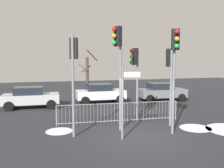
{
  "coord_description": "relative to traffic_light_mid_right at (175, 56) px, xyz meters",
  "views": [
    {
      "loc": [
        -4.08,
        -9.4,
        3.28
      ],
      "look_at": [
        -0.32,
        2.88,
        2.05
      ],
      "focal_mm": 38.83,
      "sensor_mm": 36.0,
      "label": 1
    }
  ],
  "objects": [
    {
      "name": "traffic_light_mid_left",
      "position": [
        0.66,
        1.54,
        -0.55
      ],
      "size": [
        0.32,
        0.57,
        3.98
      ],
      "rotation": [
        0.0,
        0.0,
        0.01
      ],
      "color": "slate",
      "rests_on": "ground"
    },
    {
      "name": "car_grey_far",
      "position": [
        4.02,
        8.5,
        -2.71
      ],
      "size": [
        3.93,
        2.21,
        1.47
      ],
      "rotation": [
        0.0,
        0.0,
        -0.09
      ],
      "color": "slate",
      "rests_on": "ground"
    },
    {
      "name": "direction_sign_post",
      "position": [
        -2.32,
        0.04,
        -1.75
      ],
      "size": [
        0.78,
        0.18,
        3.07
      ],
      "rotation": [
        0.0,
        0.0,
        -0.16
      ],
      "color": "slate",
      "rests_on": "ground"
    },
    {
      "name": "pedestrian_guard_railing",
      "position": [
        -1.62,
        2.68,
        -2.92
      ],
      "size": [
        6.57,
        0.54,
        1.07
      ],
      "rotation": [
        0.0,
        0.0,
        -0.07
      ],
      "color": "slate",
      "rests_on": "ground"
    },
    {
      "name": "snow_patch_kerb",
      "position": [
        1.6,
        0.59,
        -3.47
      ],
      "size": [
        1.52,
        1.52,
        0.01
      ],
      "primitive_type": "cylinder",
      "color": "white",
      "rests_on": "ground"
    },
    {
      "name": "traffic_light_mid_right",
      "position": [
        0.0,
        0.0,
        0.0
      ],
      "size": [
        0.37,
        0.55,
        4.75
      ],
      "rotation": [
        0.0,
        0.0,
        2.83
      ],
      "color": "slate",
      "rests_on": "ground"
    },
    {
      "name": "traffic_light_rear_right",
      "position": [
        -2.15,
        1.31,
        0.14
      ],
      "size": [
        0.53,
        0.4,
        4.94
      ],
      "rotation": [
        0.0,
        0.0,
        2.03
      ],
      "color": "slate",
      "rests_on": "ground"
    },
    {
      "name": "snow_patch_verge",
      "position": [
        -4.82,
        2.0,
        -3.47
      ],
      "size": [
        1.26,
        1.26,
        0.01
      ],
      "primitive_type": "cylinder",
      "color": "silver",
      "rests_on": "ground"
    },
    {
      "name": "traffic_light_foreground_right",
      "position": [
        -0.65,
        2.9,
        -0.5
      ],
      "size": [
        0.56,
        0.37,
        4.06
      ],
      "rotation": [
        0.0,
        0.0,
        1.83
      ],
      "color": "slate",
      "rests_on": "ground"
    },
    {
      "name": "bare_tree_left",
      "position": [
        -0.48,
        17.05,
        -1.47
      ],
      "size": [
        2.14,
        1.73,
        4.47
      ],
      "color": "#473828",
      "rests_on": "ground"
    },
    {
      "name": "car_silver_trailing",
      "position": [
        -6.24,
        8.4,
        -2.71
      ],
      "size": [
        3.88,
        2.08,
        1.47
      ],
      "rotation": [
        0.0,
        0.0,
        -0.05
      ],
      "color": "#B2B5BA",
      "rests_on": "ground"
    },
    {
      "name": "traffic_light_rear_left",
      "position": [
        -4.22,
        1.11,
        -0.28
      ],
      "size": [
        0.4,
        0.53,
        4.35
      ],
      "rotation": [
        0.0,
        0.0,
        5.83
      ],
      "color": "slate",
      "rests_on": "ground"
    },
    {
      "name": "car_white_mid",
      "position": [
        -1.03,
        9.13,
        -2.71
      ],
      "size": [
        3.86,
        2.04,
        1.47
      ],
      "rotation": [
        0.0,
        0.0,
        -0.04
      ],
      "color": "silver",
      "rests_on": "ground"
    },
    {
      "name": "ground_plane",
      "position": [
        -1.61,
        0.13,
        -3.47
      ],
      "size": [
        60.0,
        60.0,
        0.0
      ],
      "primitive_type": "plane",
      "color": "#26282D"
    }
  ]
}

